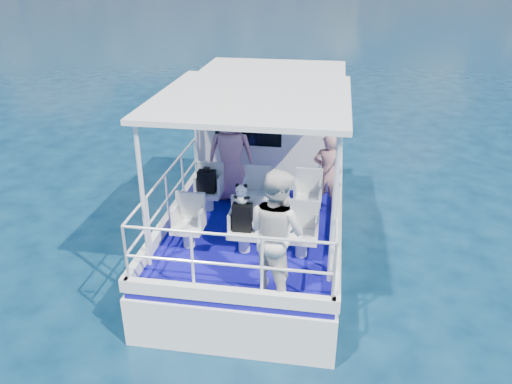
% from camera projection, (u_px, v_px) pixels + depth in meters
% --- Properties ---
extents(ground, '(2000.00, 2000.00, 0.00)m').
position_uv_depth(ground, '(255.00, 261.00, 9.27)').
color(ground, '#071E33').
rests_on(ground, ground).
extents(hull, '(3.00, 7.00, 1.60)m').
position_uv_depth(hull, '(263.00, 234.00, 10.16)').
color(hull, white).
rests_on(hull, ground).
extents(deck, '(2.90, 6.90, 0.10)m').
position_uv_depth(deck, '(263.00, 197.00, 9.80)').
color(deck, '#0F097C').
rests_on(deck, hull).
extents(cabin, '(2.85, 2.00, 2.20)m').
position_uv_depth(cabin, '(273.00, 121.00, 10.48)').
color(cabin, white).
rests_on(cabin, deck).
extents(canopy, '(3.00, 3.20, 0.08)m').
position_uv_depth(canopy, '(253.00, 97.00, 7.76)').
color(canopy, white).
rests_on(canopy, cabin).
extents(canopy_posts, '(2.77, 2.97, 2.20)m').
position_uv_depth(canopy_posts, '(253.00, 166.00, 8.20)').
color(canopy_posts, white).
rests_on(canopy_posts, deck).
extents(railings, '(2.84, 3.59, 1.00)m').
position_uv_depth(railings, '(250.00, 208.00, 8.16)').
color(railings, white).
rests_on(railings, deck).
extents(seat_port_fwd, '(0.48, 0.46, 0.38)m').
position_uv_depth(seat_port_fwd, '(209.00, 200.00, 9.11)').
color(seat_port_fwd, silver).
rests_on(seat_port_fwd, deck).
extents(seat_center_fwd, '(0.48, 0.46, 0.38)m').
position_uv_depth(seat_center_fwd, '(257.00, 204.00, 8.99)').
color(seat_center_fwd, silver).
rests_on(seat_center_fwd, deck).
extents(seat_stbd_fwd, '(0.48, 0.46, 0.38)m').
position_uv_depth(seat_stbd_fwd, '(307.00, 207.00, 8.86)').
color(seat_stbd_fwd, silver).
rests_on(seat_stbd_fwd, deck).
extents(seat_port_aft, '(0.48, 0.46, 0.38)m').
position_uv_depth(seat_port_aft, '(189.00, 236.00, 7.95)').
color(seat_port_aft, silver).
rests_on(seat_port_aft, deck).
extents(seat_center_aft, '(0.48, 0.46, 0.38)m').
position_uv_depth(seat_center_aft, '(244.00, 240.00, 7.82)').
color(seat_center_aft, silver).
rests_on(seat_center_aft, deck).
extents(seat_stbd_aft, '(0.48, 0.46, 0.38)m').
position_uv_depth(seat_stbd_aft, '(301.00, 245.00, 7.69)').
color(seat_stbd_aft, silver).
rests_on(seat_stbd_aft, deck).
extents(passenger_port_fwd, '(0.72, 0.55, 1.78)m').
position_uv_depth(passenger_port_fwd, '(231.00, 154.00, 9.29)').
color(passenger_port_fwd, '#C37E99').
rests_on(passenger_port_fwd, deck).
extents(passenger_stbd_fwd, '(0.54, 0.36, 1.43)m').
position_uv_depth(passenger_stbd_fwd, '(328.00, 172.00, 8.97)').
color(passenger_stbd_fwd, tan).
rests_on(passenger_stbd_fwd, deck).
extents(passenger_stbd_aft, '(1.11, 1.08, 1.81)m').
position_uv_depth(passenger_stbd_aft, '(276.00, 233.00, 6.60)').
color(passenger_stbd_aft, silver).
rests_on(passenger_stbd_aft, deck).
extents(backpack_port, '(0.31, 0.18, 0.41)m').
position_uv_depth(backpack_port, '(207.00, 181.00, 8.90)').
color(backpack_port, black).
rests_on(backpack_port, seat_port_fwd).
extents(backpack_center, '(0.30, 0.17, 0.45)m').
position_uv_depth(backpack_center, '(242.00, 218.00, 7.63)').
color(backpack_center, black).
rests_on(backpack_center, seat_center_aft).
extents(compact_camera, '(0.11, 0.06, 0.06)m').
position_uv_depth(compact_camera, '(207.00, 169.00, 8.82)').
color(compact_camera, black).
rests_on(compact_camera, backpack_port).
extents(panda, '(0.21, 0.18, 0.33)m').
position_uv_depth(panda, '(241.00, 194.00, 7.49)').
color(panda, white).
rests_on(panda, backpack_center).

